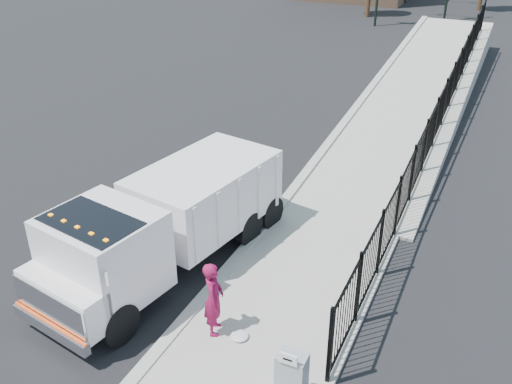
% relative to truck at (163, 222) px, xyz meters
% --- Properties ---
extents(ground, '(120.00, 120.00, 0.00)m').
position_rel_truck_xyz_m(ground, '(1.52, -0.02, -1.43)').
color(ground, black).
rests_on(ground, ground).
extents(sidewalk, '(3.55, 12.00, 0.12)m').
position_rel_truck_xyz_m(sidewalk, '(3.45, -2.02, -1.37)').
color(sidewalk, '#9E998E').
rests_on(sidewalk, ground).
extents(curb, '(0.30, 12.00, 0.16)m').
position_rel_truck_xyz_m(curb, '(1.52, -2.02, -1.35)').
color(curb, '#ADAAA3').
rests_on(curb, ground).
extents(ramp, '(3.95, 24.06, 3.19)m').
position_rel_truck_xyz_m(ramp, '(3.65, 15.98, -1.43)').
color(ramp, '#9E998E').
rests_on(ramp, ground).
extents(iron_fence, '(0.10, 28.00, 1.80)m').
position_rel_truck_xyz_m(iron_fence, '(5.07, 11.98, -0.53)').
color(iron_fence, black).
rests_on(iron_fence, ground).
extents(truck, '(3.67, 7.73, 2.54)m').
position_rel_truck_xyz_m(truck, '(0.00, 0.00, 0.00)').
color(truck, black).
rests_on(truck, ground).
extents(worker, '(0.65, 0.76, 1.78)m').
position_rel_truck_xyz_m(worker, '(2.33, -1.66, -0.42)').
color(worker, maroon).
rests_on(worker, sidewalk).
extents(utility_cabinet, '(0.55, 0.40, 1.25)m').
position_rel_truck_xyz_m(utility_cabinet, '(4.62, -2.88, -0.69)').
color(utility_cabinet, gray).
rests_on(utility_cabinet, sidewalk).
extents(arrow_sign, '(0.35, 0.04, 0.22)m').
position_rel_truck_xyz_m(arrow_sign, '(4.62, -3.10, 0.05)').
color(arrow_sign, white).
rests_on(arrow_sign, utility_cabinet).
extents(debris, '(0.40, 0.40, 0.10)m').
position_rel_truck_xyz_m(debris, '(2.94, -1.64, -1.26)').
color(debris, silver).
rests_on(debris, sidewalk).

